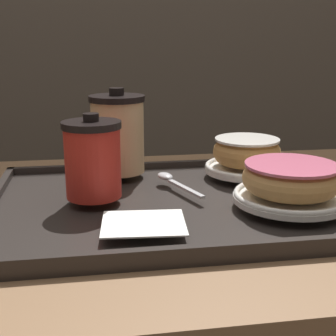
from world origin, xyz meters
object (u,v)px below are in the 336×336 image
at_px(coffee_cup_front, 93,159).
at_px(donut_chocolate_glazed, 291,178).
at_px(donut_plain, 247,151).
at_px(spoon, 170,179).
at_px(coffee_cup_rear, 118,134).

height_order(coffee_cup_front, donut_chocolate_glazed, coffee_cup_front).
height_order(donut_plain, spoon, donut_plain).
relative_size(coffee_cup_front, donut_chocolate_glazed, 0.90).
xyz_separation_m(coffee_cup_front, coffee_cup_rear, (0.04, 0.13, 0.01)).
bearing_deg(donut_plain, spoon, -163.66).
bearing_deg(coffee_cup_rear, donut_plain, -9.54).
bearing_deg(coffee_cup_front, spoon, 23.49).
bearing_deg(coffee_cup_rear, spoon, -44.88).
relative_size(coffee_cup_front, spoon, 0.95).
bearing_deg(coffee_cup_front, donut_chocolate_glazed, -13.85).
height_order(coffee_cup_rear, donut_chocolate_glazed, coffee_cup_rear).
height_order(donut_chocolate_glazed, spoon, donut_chocolate_glazed).
bearing_deg(coffee_cup_front, coffee_cup_rear, 71.65).
relative_size(donut_plain, spoon, 0.91).
relative_size(coffee_cup_rear, donut_plain, 1.24).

